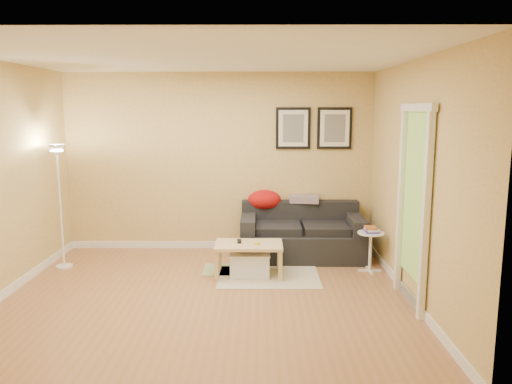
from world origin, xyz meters
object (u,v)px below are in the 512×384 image
(coffee_table, at_px, (249,260))
(floor_lamp, at_px, (61,210))
(storage_bin, at_px, (250,264))
(book_stack, at_px, (371,229))
(side_table, at_px, (370,252))
(sofa, at_px, (302,231))

(coffee_table, distance_m, floor_lamp, 2.54)
(storage_bin, xyz_separation_m, floor_lamp, (-2.47, 0.33, 0.62))
(storage_bin, relative_size, book_stack, 2.31)
(book_stack, bearing_deg, floor_lamp, 167.02)
(coffee_table, xyz_separation_m, side_table, (1.56, 0.18, 0.05))
(side_table, relative_size, book_stack, 2.38)
(floor_lamp, bearing_deg, storage_bin, -7.53)
(storage_bin, height_order, book_stack, book_stack)
(coffee_table, relative_size, floor_lamp, 0.51)
(sofa, distance_m, book_stack, 1.05)
(sofa, xyz_separation_m, storage_bin, (-0.71, -0.81, -0.22))
(sofa, distance_m, storage_bin, 1.10)
(sofa, relative_size, coffee_table, 2.03)
(sofa, height_order, storage_bin, sofa)
(side_table, height_order, book_stack, book_stack)
(book_stack, bearing_deg, side_table, -121.65)
(side_table, distance_m, book_stack, 0.29)
(storage_bin, distance_m, floor_lamp, 2.57)
(coffee_table, bearing_deg, sofa, 44.92)
(coffee_table, relative_size, book_stack, 3.85)
(book_stack, bearing_deg, sofa, 133.10)
(side_table, xyz_separation_m, floor_lamp, (-4.02, 0.14, 0.52))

